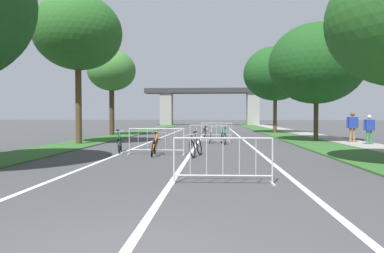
# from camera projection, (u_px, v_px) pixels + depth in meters

# --- Properties ---
(grass_verge_left) EXTENTS (2.51, 70.93, 0.05)m
(grass_verge_left) POSITION_uv_depth(u_px,v_px,m) (136.00, 132.00, 32.53)
(grass_verge_left) COLOR #2D5B26
(grass_verge_left) RESTS_ON ground
(grass_verge_right) EXTENTS (2.51, 70.93, 0.05)m
(grass_verge_right) POSITION_uv_depth(u_px,v_px,m) (274.00, 133.00, 31.67)
(grass_verge_right) COLOR #2D5B26
(grass_verge_right) RESTS_ON ground
(sidewalk_path_right) EXTENTS (1.98, 70.93, 0.08)m
(sidewalk_path_right) POSITION_uv_depth(u_px,v_px,m) (299.00, 133.00, 31.52)
(sidewalk_path_right) COLOR gray
(sidewalk_path_right) RESTS_ON ground
(lane_stripe_center) EXTENTS (0.14, 41.03, 0.01)m
(lane_stripe_center) POSITION_uv_depth(u_px,v_px,m) (200.00, 138.00, 23.62)
(lane_stripe_center) COLOR silver
(lane_stripe_center) RESTS_ON ground
(lane_stripe_right_lane) EXTENTS (0.14, 41.03, 0.01)m
(lane_stripe_right_lane) POSITION_uv_depth(u_px,v_px,m) (242.00, 139.00, 23.43)
(lane_stripe_right_lane) COLOR silver
(lane_stripe_right_lane) RESTS_ON ground
(lane_stripe_left_lane) EXTENTS (0.14, 41.03, 0.01)m
(lane_stripe_left_lane) POSITION_uv_depth(u_px,v_px,m) (159.00, 138.00, 23.81)
(lane_stripe_left_lane) COLOR silver
(lane_stripe_left_lane) RESTS_ON ground
(overpass_bridge) EXTENTS (23.17, 2.94, 6.58)m
(overpass_bridge) POSITION_uv_depth(u_px,v_px,m) (209.00, 100.00, 61.49)
(overpass_bridge) COLOR #2D2D30
(overpass_bridge) RESTS_ON ground
(tree_left_pine_far) EXTENTS (4.73, 4.73, 8.07)m
(tree_left_pine_far) POSITION_uv_depth(u_px,v_px,m) (78.00, 33.00, 18.46)
(tree_left_pine_far) COLOR #4C3823
(tree_left_pine_far) RESTS_ON ground
(tree_left_maple_mid) EXTENTS (3.80, 3.80, 6.79)m
(tree_left_maple_mid) POSITION_uv_depth(u_px,v_px,m) (112.00, 71.00, 27.11)
(tree_left_maple_mid) COLOR #3D2D1E
(tree_left_maple_mid) RESTS_ON ground
(tree_right_oak_mid) EXTENTS (5.61, 5.61, 7.05)m
(tree_right_oak_mid) POSITION_uv_depth(u_px,v_px,m) (317.00, 64.00, 20.34)
(tree_right_oak_mid) COLOR #3D2D1E
(tree_right_oak_mid) RESTS_ON ground
(tree_right_oak_near) EXTENTS (5.75, 5.75, 7.86)m
(tree_right_oak_near) POSITION_uv_depth(u_px,v_px,m) (275.00, 74.00, 31.00)
(tree_right_oak_near) COLOR #4C3823
(tree_right_oak_near) RESTS_ON ground
(crowd_barrier_nearest) EXTENTS (2.29, 0.50, 1.05)m
(crowd_barrier_nearest) POSITION_uv_depth(u_px,v_px,m) (223.00, 161.00, 7.73)
(crowd_barrier_nearest) COLOR #ADADB2
(crowd_barrier_nearest) RESTS_ON ground
(crowd_barrier_second) EXTENTS (2.30, 0.54, 1.05)m
(crowd_barrier_second) POSITION_uv_depth(u_px,v_px,m) (156.00, 142.00, 13.68)
(crowd_barrier_second) COLOR #ADADB2
(crowd_barrier_second) RESTS_ON ground
(crowd_barrier_third) EXTENTS (2.29, 0.46, 1.05)m
(crowd_barrier_third) POSITION_uv_depth(u_px,v_px,m) (210.00, 134.00, 19.33)
(crowd_barrier_third) COLOR #ADADB2
(crowd_barrier_third) RESTS_ON ground
(crowd_barrier_fourth) EXTENTS (2.30, 0.55, 1.05)m
(crowd_barrier_fourth) POSITION_uv_depth(u_px,v_px,m) (217.00, 130.00, 25.09)
(crowd_barrier_fourth) COLOR #ADADB2
(crowd_barrier_fourth) RESTS_ON ground
(bicycle_teal_0) EXTENTS (0.49, 1.60, 0.97)m
(bicycle_teal_0) POSITION_uv_depth(u_px,v_px,m) (224.00, 137.00, 18.80)
(bicycle_teal_0) COLOR black
(bicycle_teal_0) RESTS_ON ground
(bicycle_black_1) EXTENTS (0.65, 1.70, 0.97)m
(bicycle_black_1) POSITION_uv_depth(u_px,v_px,m) (204.00, 132.00, 25.53)
(bicycle_black_1) COLOR black
(bicycle_black_1) RESTS_ON ground
(bicycle_purple_2) EXTENTS (0.66, 1.64, 0.95)m
(bicycle_purple_2) POSITION_uv_depth(u_px,v_px,m) (196.00, 147.00, 13.02)
(bicycle_purple_2) COLOR black
(bicycle_purple_2) RESTS_ON ground
(bicycle_white_3) EXTENTS (0.54, 1.64, 1.00)m
(bicycle_white_3) POSITION_uv_depth(u_px,v_px,m) (210.00, 136.00, 19.72)
(bicycle_white_3) COLOR black
(bicycle_white_3) RESTS_ON ground
(bicycle_green_4) EXTENTS (0.57, 1.64, 0.99)m
(bicycle_green_4) POSITION_uv_depth(u_px,v_px,m) (120.00, 144.00, 14.37)
(bicycle_green_4) COLOR black
(bicycle_green_4) RESTS_ON ground
(bicycle_orange_5) EXTENTS (0.52, 1.74, 0.93)m
(bicycle_orange_5) POSITION_uv_depth(u_px,v_px,m) (155.00, 146.00, 13.31)
(bicycle_orange_5) COLOR black
(bicycle_orange_5) RESTS_ON ground
(pedestrian_waiting) EXTENTS (0.58, 0.29, 1.61)m
(pedestrian_waiting) POSITION_uv_depth(u_px,v_px,m) (369.00, 127.00, 17.76)
(pedestrian_waiting) COLOR #33723F
(pedestrian_waiting) RESTS_ON ground
(pedestrian_pushing_bike) EXTENTS (0.64, 0.29, 1.77)m
(pedestrian_pushing_bike) POSITION_uv_depth(u_px,v_px,m) (352.00, 124.00, 19.16)
(pedestrian_pushing_bike) COLOR olive
(pedestrian_pushing_bike) RESTS_ON ground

